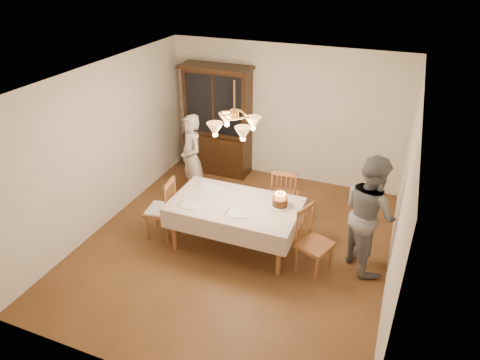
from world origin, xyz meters
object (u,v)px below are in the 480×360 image
at_px(chair_far_side, 285,197).
at_px(birthday_cake, 280,202).
at_px(china_hutch, 218,122).
at_px(dining_table, 235,208).
at_px(elderly_woman, 192,158).

xyz_separation_m(chair_far_side, birthday_cake, (0.13, -0.77, 0.38)).
bearing_deg(birthday_cake, china_hutch, 132.77).
distance_m(china_hutch, birthday_cake, 2.84).
bearing_deg(birthday_cake, chair_far_side, 99.78).
relative_size(dining_table, chair_far_side, 1.90).
distance_m(china_hutch, elderly_woman, 1.22).
distance_m(dining_table, chair_far_side, 1.10).
xyz_separation_m(chair_far_side, elderly_woman, (-1.76, 0.12, 0.35)).
height_order(elderly_woman, birthday_cake, elderly_woman).
relative_size(dining_table, elderly_woman, 1.19).
bearing_deg(dining_table, chair_far_side, 62.05).
distance_m(dining_table, birthday_cake, 0.67).
bearing_deg(birthday_cake, dining_table, -164.60).
bearing_deg(chair_far_side, china_hutch, 143.86).
height_order(chair_far_side, elderly_woman, elderly_woman).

